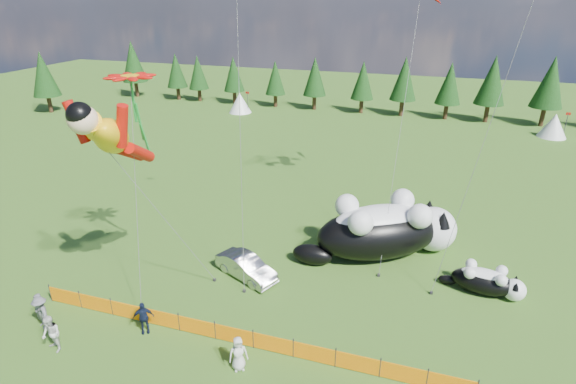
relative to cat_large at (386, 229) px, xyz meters
name	(u,v)px	position (x,y,z in m)	size (l,w,h in m)	color
ground	(257,306)	(-6.03, -7.49, -1.89)	(160.00, 160.00, 0.00)	#183C0A
safety_fence	(234,335)	(-6.03, -10.49, -1.39)	(22.06, 0.06, 1.10)	#262626
tree_line	(373,85)	(-6.03, 37.51, 2.11)	(90.00, 4.00, 8.00)	black
festival_tents	(455,118)	(4.97, 32.51, -0.49)	(50.00, 3.20, 2.80)	white
cat_large	(386,229)	(0.00, 0.00, 0.00)	(10.02, 7.48, 3.98)	black
cat_small	(487,281)	(5.97, -2.45, -1.09)	(4.64, 2.06, 1.68)	black
car	(246,267)	(-7.62, -5.06, -1.21)	(1.44, 4.14, 1.36)	#B1B1B6
spectator_a	(40,311)	(-15.85, -12.30, -0.91)	(0.71, 0.47, 1.95)	#5B5C61
spectator_b	(51,334)	(-14.02, -13.50, -0.91)	(0.95, 0.56, 1.95)	silver
spectator_c	(143,318)	(-10.65, -11.09, -1.00)	(1.04, 0.53, 1.78)	black
spectator_d	(42,313)	(-15.66, -12.39, -0.94)	(1.23, 0.63, 1.90)	#5B5C61
spectator_e	(238,354)	(-5.18, -11.90, -1.01)	(0.86, 0.56, 1.75)	silver
superhero_kite	(111,137)	(-12.41, -9.12, 7.61)	(6.65, 6.79, 12.28)	#F6B40C
flower_kite	(130,80)	(-12.67, -6.75, 9.81)	(2.65, 4.91, 12.29)	#B61009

